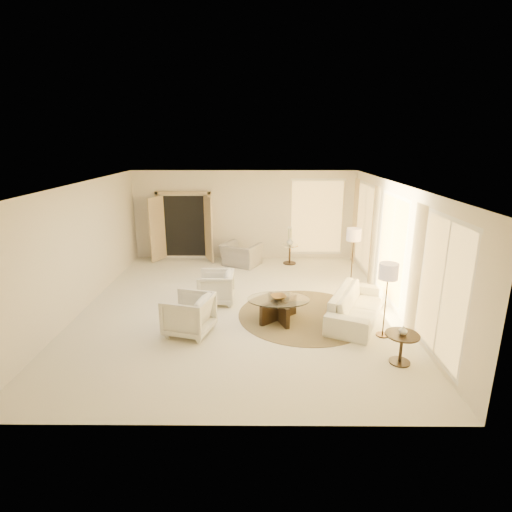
{
  "coord_description": "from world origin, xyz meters",
  "views": [
    {
      "loc": [
        0.46,
        -8.52,
        3.7
      ],
      "look_at": [
        0.4,
        0.4,
        1.1
      ],
      "focal_mm": 28.0,
      "sensor_mm": 36.0,
      "label": 1
    }
  ],
  "objects_px": {
    "sofa": "(357,305)",
    "side_vase": "(290,241)",
    "side_table": "(290,252)",
    "armchair_right": "(189,313)",
    "bowl": "(279,297)",
    "floor_lamp_far": "(388,275)",
    "armchair_left": "(216,286)",
    "accent_chair": "(241,251)",
    "coffee_table": "(279,307)",
    "end_table": "(402,343)",
    "end_vase": "(403,330)",
    "floor_lamp_near": "(354,237)"
  },
  "relations": [
    {
      "from": "sofa",
      "to": "side_vase",
      "type": "bearing_deg",
      "value": 40.39
    },
    {
      "from": "sofa",
      "to": "side_table",
      "type": "bearing_deg",
      "value": 40.39
    },
    {
      "from": "armchair_right",
      "to": "bowl",
      "type": "xyz_separation_m",
      "value": [
        1.8,
        0.6,
        0.09
      ]
    },
    {
      "from": "floor_lamp_far",
      "to": "armchair_right",
      "type": "bearing_deg",
      "value": 178.58
    },
    {
      "from": "side_table",
      "to": "floor_lamp_far",
      "type": "relative_size",
      "value": 0.41
    },
    {
      "from": "armchair_left",
      "to": "side_table",
      "type": "bearing_deg",
      "value": 147.41
    },
    {
      "from": "accent_chair",
      "to": "side_table",
      "type": "distance_m",
      "value": 1.51
    },
    {
      "from": "coffee_table",
      "to": "end_table",
      "type": "bearing_deg",
      "value": -40.01
    },
    {
      "from": "armchair_right",
      "to": "bowl",
      "type": "height_order",
      "value": "armchair_right"
    },
    {
      "from": "sofa",
      "to": "end_table",
      "type": "xyz_separation_m",
      "value": [
        0.35,
        -1.73,
        0.05
      ]
    },
    {
      "from": "end_table",
      "to": "end_vase",
      "type": "distance_m",
      "value": 0.24
    },
    {
      "from": "bowl",
      "to": "floor_lamp_near",
      "type": "bearing_deg",
      "value": 46.81
    },
    {
      "from": "end_table",
      "to": "end_vase",
      "type": "xyz_separation_m",
      "value": [
        0.0,
        0.0,
        0.24
      ]
    },
    {
      "from": "bowl",
      "to": "side_vase",
      "type": "height_order",
      "value": "side_vase"
    },
    {
      "from": "sofa",
      "to": "floor_lamp_near",
      "type": "xyz_separation_m",
      "value": [
        0.35,
        2.11,
        0.98
      ]
    },
    {
      "from": "sofa",
      "to": "armchair_right",
      "type": "height_order",
      "value": "armchair_right"
    },
    {
      "from": "sofa",
      "to": "end_table",
      "type": "bearing_deg",
      "value": -143.93
    },
    {
      "from": "sofa",
      "to": "floor_lamp_near",
      "type": "relative_size",
      "value": 1.44
    },
    {
      "from": "sofa",
      "to": "coffee_table",
      "type": "height_order",
      "value": "sofa"
    },
    {
      "from": "side_vase",
      "to": "coffee_table",
      "type": "bearing_deg",
      "value": -97.55
    },
    {
      "from": "bowl",
      "to": "end_vase",
      "type": "xyz_separation_m",
      "value": [
        2.01,
        -1.69,
        0.09
      ]
    },
    {
      "from": "side_table",
      "to": "side_vase",
      "type": "relative_size",
      "value": 2.64
    },
    {
      "from": "side_vase",
      "to": "accent_chair",
      "type": "bearing_deg",
      "value": -173.0
    },
    {
      "from": "armchair_left",
      "to": "floor_lamp_near",
      "type": "distance_m",
      "value": 3.74
    },
    {
      "from": "end_table",
      "to": "floor_lamp_far",
      "type": "distance_m",
      "value": 1.34
    },
    {
      "from": "floor_lamp_near",
      "to": "end_table",
      "type": "bearing_deg",
      "value": -90.0
    },
    {
      "from": "armchair_left",
      "to": "bowl",
      "type": "height_order",
      "value": "armchair_left"
    },
    {
      "from": "side_vase",
      "to": "end_table",
      "type": "bearing_deg",
      "value": -75.57
    },
    {
      "from": "floor_lamp_near",
      "to": "end_vase",
      "type": "bearing_deg",
      "value": -90.0
    },
    {
      "from": "side_table",
      "to": "end_vase",
      "type": "height_order",
      "value": "end_vase"
    },
    {
      "from": "armchair_left",
      "to": "armchair_right",
      "type": "xyz_separation_m",
      "value": [
        -0.38,
        -1.56,
        0.02
      ]
    },
    {
      "from": "coffee_table",
      "to": "floor_lamp_far",
      "type": "height_order",
      "value": "floor_lamp_far"
    },
    {
      "from": "floor_lamp_near",
      "to": "bowl",
      "type": "relative_size",
      "value": 4.9
    },
    {
      "from": "floor_lamp_far",
      "to": "bowl",
      "type": "xyz_separation_m",
      "value": [
        -2.01,
        0.7,
        -0.74
      ]
    },
    {
      "from": "sofa",
      "to": "end_vase",
      "type": "bearing_deg",
      "value": -143.93
    },
    {
      "from": "armchair_left",
      "to": "floor_lamp_far",
      "type": "height_order",
      "value": "floor_lamp_far"
    },
    {
      "from": "armchair_right",
      "to": "end_table",
      "type": "distance_m",
      "value": 3.97
    },
    {
      "from": "armchair_left",
      "to": "bowl",
      "type": "relative_size",
      "value": 2.63
    },
    {
      "from": "armchair_left",
      "to": "side_table",
      "type": "distance_m",
      "value": 3.66
    },
    {
      "from": "accent_chair",
      "to": "side_table",
      "type": "height_order",
      "value": "accent_chair"
    },
    {
      "from": "armchair_left",
      "to": "end_vase",
      "type": "bearing_deg",
      "value": 52.1
    },
    {
      "from": "accent_chair",
      "to": "side_vase",
      "type": "bearing_deg",
      "value": -146.21
    },
    {
      "from": "sofa",
      "to": "bowl",
      "type": "distance_m",
      "value": 1.68
    },
    {
      "from": "armchair_left",
      "to": "coffee_table",
      "type": "xyz_separation_m",
      "value": [
        1.42,
        -0.96,
        -0.11
      ]
    },
    {
      "from": "end_table",
      "to": "floor_lamp_far",
      "type": "relative_size",
      "value": 0.39
    },
    {
      "from": "end_table",
      "to": "end_vase",
      "type": "bearing_deg",
      "value": 0.0
    },
    {
      "from": "sofa",
      "to": "end_vase",
      "type": "relative_size",
      "value": 14.56
    },
    {
      "from": "armchair_right",
      "to": "floor_lamp_near",
      "type": "relative_size",
      "value": 0.57
    },
    {
      "from": "floor_lamp_far",
      "to": "end_vase",
      "type": "bearing_deg",
      "value": -90.0
    },
    {
      "from": "armchair_left",
      "to": "accent_chair",
      "type": "height_order",
      "value": "accent_chair"
    }
  ]
}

